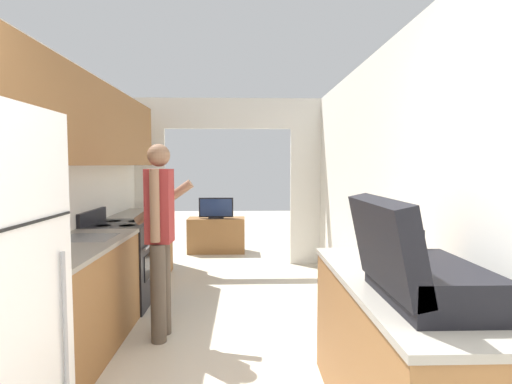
# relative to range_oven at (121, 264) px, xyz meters

# --- Properties ---
(wall_left) EXTENTS (0.38, 7.41, 2.50)m
(wall_left) POSITION_rel_range_oven_xyz_m (-0.25, -0.92, 1.10)
(wall_left) COLOR silver
(wall_left) RESTS_ON ground_plane
(wall_right) EXTENTS (0.06, 7.41, 2.50)m
(wall_right) POSITION_rel_range_oven_xyz_m (2.51, -1.38, 0.80)
(wall_right) COLOR silver
(wall_right) RESTS_ON ground_plane
(wall_far_with_doorway) EXTENTS (3.19, 0.06, 2.50)m
(wall_far_with_doorway) POSITION_rel_range_oven_xyz_m (1.09, 1.75, 1.01)
(wall_far_with_doorway) COLOR silver
(wall_far_with_doorway) RESTS_ON ground_plane
(counter_left) EXTENTS (0.62, 3.68, 0.89)m
(counter_left) POSITION_rel_range_oven_xyz_m (-0.01, -0.44, -0.00)
(counter_left) COLOR brown
(counter_left) RESTS_ON ground_plane
(counter_right) EXTENTS (0.62, 1.69, 0.89)m
(counter_right) POSITION_rel_range_oven_xyz_m (2.18, -2.17, -0.01)
(counter_right) COLOR brown
(counter_right) RESTS_ON ground_plane
(range_oven) EXTENTS (0.66, 0.73, 1.03)m
(range_oven) POSITION_rel_range_oven_xyz_m (0.00, 0.00, 0.00)
(range_oven) COLOR black
(range_oven) RESTS_ON ground_plane
(person) EXTENTS (0.54, 0.39, 1.69)m
(person) POSITION_rel_range_oven_xyz_m (0.60, -0.83, 0.46)
(person) COLOR #4C4238
(person) RESTS_ON ground_plane
(suitcase) EXTENTS (0.50, 0.68, 0.48)m
(suitcase) POSITION_rel_range_oven_xyz_m (2.10, -2.50, 0.59)
(suitcase) COLOR black
(suitcase) RESTS_ON counter_right
(book_stack) EXTENTS (0.25, 0.29, 0.12)m
(book_stack) POSITION_rel_range_oven_xyz_m (2.20, -1.99, 0.50)
(book_stack) COLOR gold
(book_stack) RESTS_ON counter_right
(tv_cabinet) EXTENTS (0.97, 0.42, 0.60)m
(tv_cabinet) POSITION_rel_range_oven_xyz_m (0.85, 2.58, -0.15)
(tv_cabinet) COLOR brown
(tv_cabinet) RESTS_ON ground_plane
(television) EXTENTS (0.59, 0.16, 0.35)m
(television) POSITION_rel_range_oven_xyz_m (0.85, 2.54, 0.32)
(television) COLOR black
(television) RESTS_ON tv_cabinet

